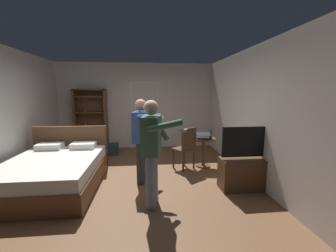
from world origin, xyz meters
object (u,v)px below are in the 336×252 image
Objects in this scene: bookshelf at (91,118)px; person_blue_shirt at (152,146)px; person_striped_shirt at (142,135)px; suitcase_dark at (108,149)px; tv_flatscreen at (246,170)px; laptop at (203,136)px; bottle_on_table at (211,134)px; bed at (55,171)px; side_table at (204,148)px; wooden_chair at (186,147)px.

person_blue_shirt is at bearing -62.88° from bookshelf.
person_striped_shirt reaches higher than suitcase_dark.
tv_flatscreen is 0.71× the size of person_blue_shirt.
laptop is 0.60× the size of suitcase_dark.
bookshelf is at bearing 117.12° from person_blue_shirt.
person_blue_shirt is (1.78, -3.48, -0.05)m from bookshelf.
bed is at bearing -167.41° from bottle_on_table.
laptop is at bearing -30.85° from suitcase_dark.
tv_flatscreen is at bearing -7.16° from bed.
side_table is at bearing 14.53° from bed.
person_striped_shirt is 2.66× the size of suitcase_dark.
person_striped_shirt is (1.65, 0.06, 0.66)m from bed.
bookshelf is 3.29m from wooden_chair.
tv_flatscreen is (3.56, -0.45, 0.06)m from bed.
person_striped_shirt is 2.35m from suitcase_dark.
laptop is 0.22× the size of person_blue_shirt.
bottle_on_table is at bearing -30.68° from bookshelf.
bottle_on_table is 0.15× the size of person_striped_shirt.
suitcase_dark is at bearing 153.82° from bottle_on_table.
wooden_chair is 1.23m from person_striped_shirt.
bed is at bearing 154.93° from person_blue_shirt.
tv_flatscreen is 1.29m from bottle_on_table.
side_table is 2.15m from person_blue_shirt.
laptop is at bearing 168.07° from bottle_on_table.
bookshelf reaches higher than bed.
person_blue_shirt is at bearing -127.52° from side_table.
person_striped_shirt reaches higher than bed.
suitcase_dark is at bearing 112.97° from person_blue_shirt.
bookshelf is 3.72m from bottle_on_table.
tv_flatscreen is at bearing -69.91° from side_table.
person_blue_shirt is 1.01× the size of person_striped_shirt.
bed reaches higher than side_table.
tv_flatscreen reaches higher than bed.
laptop is at bearing 26.22° from person_striped_shirt.
tv_flatscreen is 1.34m from side_table.
suitcase_dark is at bearing 146.12° from wooden_chair.
suitcase_dark is (-2.95, 2.47, -0.20)m from tv_flatscreen.
bed is at bearing -91.09° from bookshelf.
tv_flatscreen is at bearing -14.93° from person_striped_shirt.
tv_flatscreen reaches higher than suitcase_dark.
bottle_on_table is 0.40× the size of suitcase_dark.
bottle_on_table is 2.13m from person_blue_shirt.
tv_flatscreen is 3.85m from suitcase_dark.
bottle_on_table is (0.18, -0.04, 0.05)m from laptop.
tv_flatscreen is at bearing -50.18° from wooden_chair.
bottle_on_table is at bearing 105.17° from tv_flatscreen.
wooden_chair reaches higher than suitcase_dark.
person_blue_shirt is (-1.27, -1.66, 0.50)m from side_table.
suitcase_dark is at bearing -46.96° from bookshelf.
person_blue_shirt is at bearing -127.42° from laptop.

